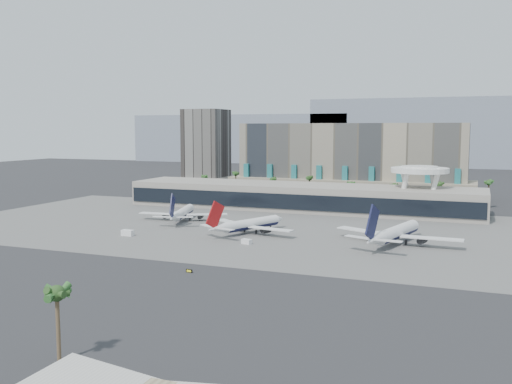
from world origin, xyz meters
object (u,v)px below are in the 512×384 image
(airliner_left, at_px, (182,213))
(airliner_right, at_px, (395,233))
(service_vehicle_a, at_px, (128,233))
(service_vehicle_b, at_px, (247,242))
(airliner_centre, at_px, (249,224))
(taxiway_sign, at_px, (189,271))

(airliner_left, height_order, airliner_right, airliner_right)
(service_vehicle_a, xyz_separation_m, service_vehicle_b, (46.07, 1.96, -0.23))
(service_vehicle_b, bearing_deg, airliner_centre, 124.74)
(airliner_left, xyz_separation_m, service_vehicle_a, (-2.13, -37.33, -2.35))
(service_vehicle_a, bearing_deg, airliner_centre, 29.88)
(airliner_left, distance_m, airliner_centre, 40.51)
(airliner_right, xyz_separation_m, service_vehicle_b, (-46.76, -17.94, -3.14))
(airliner_centre, bearing_deg, service_vehicle_b, -46.80)
(service_vehicle_a, relative_size, taxiway_sign, 2.19)
(taxiway_sign, bearing_deg, service_vehicle_b, 99.80)
(service_vehicle_b, height_order, taxiway_sign, service_vehicle_b)
(airliner_right, bearing_deg, taxiway_sign, -114.62)
(airliner_left, height_order, taxiway_sign, airliner_left)
(service_vehicle_a, bearing_deg, taxiway_sign, -38.58)
(airliner_left, distance_m, service_vehicle_a, 37.47)
(airliner_centre, distance_m, service_vehicle_a, 44.46)
(airliner_centre, bearing_deg, airliner_right, 22.10)
(taxiway_sign, bearing_deg, airliner_left, 129.71)
(airliner_left, bearing_deg, service_vehicle_a, -108.51)
(airliner_right, distance_m, taxiway_sign, 75.41)
(airliner_centre, relative_size, service_vehicle_a, 8.38)
(airliner_right, bearing_deg, airliner_centre, -167.30)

